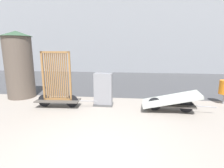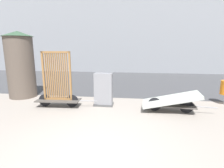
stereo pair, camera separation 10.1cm
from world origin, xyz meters
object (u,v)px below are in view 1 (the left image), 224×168
(advertising_column, at_px, (19,64))
(bike_cart_with_bedframe, at_px, (57,88))
(bike_cart_with_mattress, at_px, (170,100))
(utility_cabinet, at_px, (103,91))

(advertising_column, bearing_deg, bike_cart_with_bedframe, -27.04)
(bike_cart_with_bedframe, distance_m, advertising_column, 2.70)
(bike_cart_with_mattress, bearing_deg, bike_cart_with_bedframe, -174.87)
(bike_cart_with_bedframe, distance_m, utility_cabinet, 1.78)
(bike_cart_with_bedframe, xyz_separation_m, bike_cart_with_mattress, (4.26, -0.00, -0.35))
(bike_cart_with_mattress, relative_size, advertising_column, 0.85)
(bike_cart_with_mattress, height_order, advertising_column, advertising_column)
(bike_cart_with_bedframe, bearing_deg, advertising_column, 150.03)
(utility_cabinet, bearing_deg, advertising_column, 169.17)
(bike_cart_with_bedframe, distance_m, bike_cart_with_mattress, 4.27)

